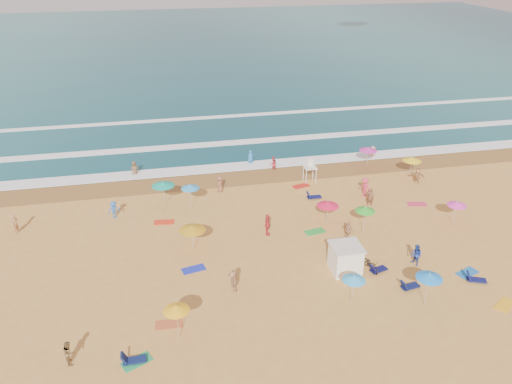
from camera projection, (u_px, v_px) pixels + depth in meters
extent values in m
plane|color=gold|center=(291.00, 239.00, 40.27)|extent=(220.00, 220.00, 0.00)
cube|color=#0C4756|center=(194.00, 46.00, 113.68)|extent=(220.00, 140.00, 0.18)
plane|color=olive|center=(259.00, 176.00, 51.19)|extent=(220.00, 220.00, 0.00)
cube|color=white|center=(254.00, 165.00, 53.33)|extent=(200.00, 2.20, 0.05)
cube|color=white|center=(242.00, 142.00, 59.45)|extent=(200.00, 1.60, 0.05)
cube|color=white|center=(229.00, 116.00, 68.19)|extent=(200.00, 1.20, 0.05)
cube|color=white|center=(345.00, 259.00, 36.04)|extent=(2.00, 2.00, 2.00)
cube|color=silver|center=(347.00, 247.00, 35.57)|extent=(2.20, 2.20, 0.12)
imported|color=black|center=(371.00, 264.00, 36.36)|extent=(0.98, 1.91, 0.96)
cone|color=#13A186|center=(163.00, 184.00, 44.11)|extent=(2.03, 2.03, 0.35)
cone|color=#36AEF7|center=(354.00, 278.00, 32.27)|extent=(1.53, 1.53, 0.35)
cone|color=#F937B6|center=(457.00, 204.00, 41.44)|extent=(1.61, 1.61, 0.35)
cone|color=#1C87F4|center=(429.00, 276.00, 32.01)|extent=(1.71, 1.71, 0.35)
cone|color=yellow|center=(412.00, 159.00, 49.89)|extent=(1.88, 1.88, 0.35)
cone|color=yellow|center=(176.00, 308.00, 29.28)|extent=(1.58, 1.58, 0.35)
cone|color=gold|center=(192.00, 228.00, 38.07)|extent=(2.07, 2.07, 0.35)
cone|color=green|center=(365.00, 209.00, 39.94)|extent=(1.61, 1.61, 0.35)
cone|color=#309ADC|center=(190.00, 187.00, 43.58)|extent=(1.62, 1.62, 0.35)
cone|color=#CF2EA3|center=(368.00, 149.00, 52.41)|extent=(1.87, 1.87, 0.35)
cone|color=#E81843|center=(328.00, 204.00, 41.46)|extent=(1.84, 1.84, 0.35)
cube|color=#0F1B4B|center=(135.00, 360.00, 28.47)|extent=(1.30, 0.57, 0.34)
cube|color=#0E1149|center=(379.00, 270.00, 36.29)|extent=(1.41, 0.91, 0.34)
cube|color=#101451|center=(477.00, 280.00, 35.20)|extent=(1.42, 1.00, 0.34)
cube|color=#0E164A|center=(410.00, 286.00, 34.54)|extent=(1.38, 0.77, 0.34)
cube|color=#0F134D|center=(314.00, 197.00, 46.59)|extent=(1.31, 0.59, 0.34)
cube|color=#1D2CBA|center=(194.00, 269.00, 36.61)|extent=(1.85, 1.21, 0.03)
cube|color=#259558|center=(137.00, 362.00, 28.57)|extent=(1.90, 1.50, 0.03)
cube|color=red|center=(164.00, 222.00, 42.71)|extent=(1.79, 1.06, 0.03)
cube|color=#BF582D|center=(169.00, 324.00, 31.36)|extent=(1.74, 0.95, 0.03)
cube|color=red|center=(301.00, 186.00, 48.99)|extent=(1.85, 1.23, 0.03)
cube|color=blue|center=(467.00, 273.00, 36.21)|extent=(1.89, 1.40, 0.03)
cube|color=green|center=(315.00, 232.00, 41.33)|extent=(1.82, 1.12, 0.03)
cube|color=#F5AA1B|center=(505.00, 305.00, 33.03)|extent=(1.90, 1.63, 0.03)
cube|color=#D73258|center=(417.00, 204.00, 45.64)|extent=(1.85, 1.22, 0.03)
imported|color=tan|center=(234.00, 280.00, 34.13)|extent=(0.65, 1.53, 1.60)
imported|color=tan|center=(15.00, 224.00, 40.70)|extent=(0.67, 0.77, 1.78)
imported|color=#223DA0|center=(416.00, 255.00, 36.76)|extent=(0.85, 0.97, 1.69)
imported|color=blue|center=(114.00, 210.00, 43.09)|extent=(1.17, 0.93, 1.58)
imported|color=#D93648|center=(273.00, 164.00, 52.48)|extent=(0.90, 0.77, 1.63)
imported|color=brown|center=(69.00, 352.00, 28.22)|extent=(0.74, 0.86, 1.52)
imported|color=tan|center=(417.00, 175.00, 49.40)|extent=(1.40, 1.28, 1.56)
imported|color=tan|center=(348.00, 231.00, 39.90)|extent=(0.79, 1.06, 1.67)
imported|color=#D3343A|center=(267.00, 225.00, 40.48)|extent=(0.50, 1.13, 1.89)
imported|color=#965D45|center=(220.00, 184.00, 47.64)|extent=(0.68, 0.87, 1.59)
imported|color=brown|center=(135.00, 169.00, 51.08)|extent=(0.93, 0.68, 1.75)
imported|color=#2A79C7|center=(251.00, 158.00, 53.61)|extent=(0.68, 0.47, 1.78)
imported|color=tan|center=(372.00, 153.00, 55.02)|extent=(1.15, 0.76, 1.67)
imported|color=brown|center=(370.00, 197.00, 45.10)|extent=(0.74, 0.64, 1.72)
imported|color=#E03857|center=(365.00, 187.00, 46.65)|extent=(1.15, 1.40, 1.88)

